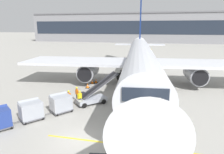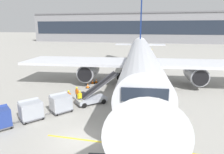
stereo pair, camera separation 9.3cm
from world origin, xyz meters
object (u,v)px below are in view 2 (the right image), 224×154
(baggage_cart_second, at_px, (31,110))
(safety_cone_nose_mark, at_px, (96,81))
(baggage_cart_lead, at_px, (61,103))
(ground_crew_marshaller, at_px, (77,93))
(ground_crew_by_carts, at_px, (69,97))
(belt_loader, at_px, (93,96))
(safety_cone_wingtip, at_px, (88,86))
(parked_airplane, at_px, (141,59))
(ground_crew_by_loader, at_px, (80,97))
(safety_cone_engine_keepout, at_px, (92,81))

(baggage_cart_second, relative_size, safety_cone_nose_mark, 3.87)
(baggage_cart_lead, height_order, safety_cone_nose_mark, baggage_cart_lead)
(ground_crew_marshaller, bearing_deg, baggage_cart_lead, -97.39)
(baggage_cart_lead, height_order, ground_crew_by_carts, baggage_cart_lead)
(belt_loader, relative_size, safety_cone_nose_mark, 6.70)
(ground_crew_marshaller, bearing_deg, safety_cone_wingtip, 96.20)
(baggage_cart_lead, xyz_separation_m, safety_cone_wingtip, (-0.15, 8.63, -0.68))
(baggage_cart_lead, bearing_deg, parked_airplane, 60.50)
(ground_crew_by_carts, distance_m, ground_crew_marshaller, 1.49)
(parked_airplane, bearing_deg, belt_loader, -115.73)
(ground_crew_by_loader, height_order, ground_crew_marshaller, same)
(parked_airplane, bearing_deg, baggage_cart_lead, -119.50)
(baggage_cart_second, height_order, safety_cone_nose_mark, baggage_cart_second)
(ground_crew_by_loader, bearing_deg, safety_cone_wingtip, 102.42)
(belt_loader, relative_size, ground_crew_marshaller, 2.62)
(baggage_cart_second, distance_m, safety_cone_nose_mark, 13.97)
(safety_cone_wingtip, bearing_deg, belt_loader, -64.68)
(safety_cone_wingtip, bearing_deg, ground_crew_marshaller, -83.80)
(safety_cone_engine_keepout, bearing_deg, baggage_cart_lead, -88.94)
(ground_crew_by_carts, height_order, safety_cone_engine_keepout, ground_crew_by_carts)
(ground_crew_marshaller, height_order, safety_cone_nose_mark, ground_crew_marshaller)
(baggage_cart_lead, xyz_separation_m, safety_cone_engine_keepout, (-0.20, 11.01, -0.66))
(baggage_cart_second, bearing_deg, ground_crew_by_loader, 53.84)
(parked_airplane, bearing_deg, ground_crew_by_loader, -119.01)
(baggage_cart_lead, relative_size, safety_cone_engine_keepout, 3.80)
(ground_crew_marshaller, xyz_separation_m, safety_cone_wingtip, (-0.58, 5.31, -0.68))
(belt_loader, distance_m, safety_cone_engine_keepout, 8.46)
(baggage_cart_lead, distance_m, ground_crew_by_loader, 2.45)
(safety_cone_engine_keepout, bearing_deg, parked_airplane, 11.29)
(ground_crew_marshaller, xyz_separation_m, safety_cone_engine_keepout, (-0.63, 7.70, -0.66))
(safety_cone_engine_keepout, bearing_deg, safety_cone_nose_mark, 45.11)
(ground_crew_by_carts, relative_size, ground_crew_marshaller, 1.00)
(ground_crew_by_loader, xyz_separation_m, ground_crew_by_carts, (-1.24, -0.21, 0.00))
(safety_cone_engine_keepout, bearing_deg, belt_loader, -71.28)
(safety_cone_nose_mark, bearing_deg, baggage_cart_second, -98.95)
(baggage_cart_second, height_order, safety_cone_engine_keepout, baggage_cart_second)
(parked_airplane, relative_size, safety_cone_engine_keepout, 66.74)
(safety_cone_engine_keepout, bearing_deg, ground_crew_by_carts, -88.37)
(ground_crew_marshaller, xyz_separation_m, safety_cone_nose_mark, (-0.17, 8.17, -0.67))
(baggage_cart_second, relative_size, ground_crew_marshaller, 1.51)
(baggage_cart_lead, xyz_separation_m, ground_crew_by_carts, (0.06, 1.87, -0.00))
(ground_crew_by_carts, bearing_deg, baggage_cart_second, -115.18)
(safety_cone_nose_mark, bearing_deg, safety_cone_wingtip, -98.18)
(baggage_cart_second, bearing_deg, safety_cone_nose_mark, 81.05)
(ground_crew_marshaller, bearing_deg, safety_cone_nose_mark, 91.16)
(belt_loader, xyz_separation_m, ground_crew_by_carts, (-2.45, -1.15, 0.08))
(baggage_cart_lead, relative_size, ground_crew_marshaller, 1.51)
(ground_crew_marshaller, distance_m, safety_cone_wingtip, 5.38)
(belt_loader, bearing_deg, baggage_cart_lead, -129.61)
(baggage_cart_lead, relative_size, ground_crew_by_carts, 1.51)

